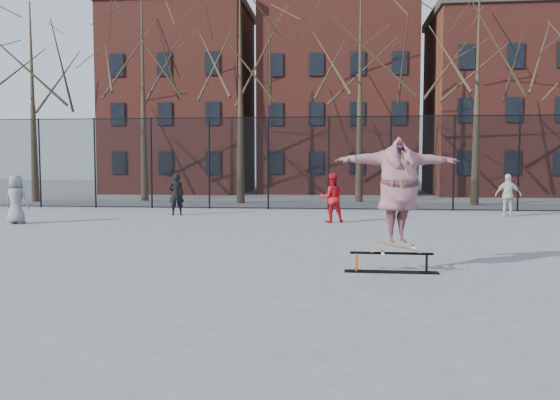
# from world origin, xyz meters

# --- Properties ---
(ground) EXTENTS (100.00, 100.00, 0.00)m
(ground) POSITION_xyz_m (0.00, 0.00, 0.00)
(ground) COLOR slate
(skate_rail) EXTENTS (1.73, 0.26, 0.38)m
(skate_rail) POSITION_xyz_m (2.59, -0.20, 0.15)
(skate_rail) COLOR black
(skate_rail) RESTS_ON ground
(skateboard) EXTENTS (0.90, 0.21, 0.11)m
(skateboard) POSITION_xyz_m (2.71, -0.20, 0.43)
(skateboard) COLOR #905D39
(skateboard) RESTS_ON skate_rail
(skater) EXTENTS (2.47, 1.16, 1.94)m
(skater) POSITION_xyz_m (2.71, -0.20, 1.46)
(skater) COLOR #633E9C
(skater) RESTS_ON skateboard
(bystander_grey) EXTENTS (0.83, 0.57, 1.62)m
(bystander_grey) POSITION_xyz_m (-8.99, 6.59, 0.81)
(bystander_grey) COLOR slate
(bystander_grey) RESTS_ON ground
(bystander_black) EXTENTS (0.69, 0.58, 1.61)m
(bystander_black) POSITION_xyz_m (-4.59, 10.04, 0.81)
(bystander_black) COLOR black
(bystander_black) RESTS_ON ground
(bystander_red) EXTENTS (0.94, 0.80, 1.67)m
(bystander_red) POSITION_xyz_m (1.40, 8.14, 0.83)
(bystander_red) COLOR red
(bystander_red) RESTS_ON ground
(bystander_white) EXTENTS (0.96, 0.45, 1.60)m
(bystander_white) POSITION_xyz_m (7.97, 10.84, 0.80)
(bystander_white) COLOR beige
(bystander_white) RESTS_ON ground
(fence) EXTENTS (34.03, 0.07, 4.00)m
(fence) POSITION_xyz_m (-0.01, 13.00, 2.05)
(fence) COLOR black
(fence) RESTS_ON ground
(tree_row) EXTENTS (33.66, 7.46, 10.67)m
(tree_row) POSITION_xyz_m (-0.25, 17.15, 7.36)
(tree_row) COLOR black
(tree_row) RESTS_ON ground
(rowhouses) EXTENTS (29.00, 7.00, 13.00)m
(rowhouses) POSITION_xyz_m (0.72, 26.00, 6.06)
(rowhouses) COLOR maroon
(rowhouses) RESTS_ON ground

